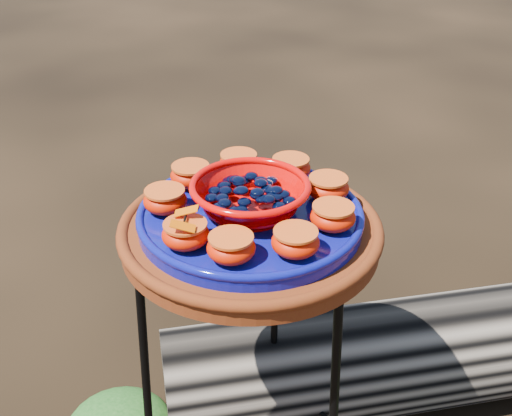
% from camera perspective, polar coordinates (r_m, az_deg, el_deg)
% --- Properties ---
extents(plant_stand, '(0.44, 0.44, 0.70)m').
position_cam_1_polar(plant_stand, '(1.34, -0.43, -15.64)').
color(plant_stand, black).
rests_on(plant_stand, ground).
extents(terracotta_saucer, '(0.44, 0.44, 0.04)m').
position_cam_1_polar(terracotta_saucer, '(1.11, -0.51, -2.26)').
color(terracotta_saucer, '#5F1C0C').
rests_on(terracotta_saucer, plant_stand).
extents(cobalt_plate, '(0.38, 0.38, 0.03)m').
position_cam_1_polar(cobalt_plate, '(1.09, -0.52, -0.90)').
color(cobalt_plate, '#040B5A').
rests_on(cobalt_plate, terracotta_saucer).
extents(red_bowl, '(0.19, 0.19, 0.05)m').
position_cam_1_polar(red_bowl, '(1.07, -0.52, 0.89)').
color(red_bowl, '#CF0502').
rests_on(red_bowl, cobalt_plate).
extents(glass_gems, '(0.15, 0.15, 0.03)m').
position_cam_1_polar(glass_gems, '(1.05, -0.53, 2.74)').
color(glass_gems, black).
rests_on(glass_gems, red_bowl).
extents(orange_half_0, '(0.07, 0.07, 0.04)m').
position_cam_1_polar(orange_half_0, '(0.99, -6.27, -2.36)').
color(orange_half_0, red).
rests_on(orange_half_0, cobalt_plate).
extents(orange_half_1, '(0.07, 0.07, 0.04)m').
position_cam_1_polar(orange_half_1, '(0.95, -2.22, -3.57)').
color(orange_half_1, red).
rests_on(orange_half_1, cobalt_plate).
extents(orange_half_2, '(0.07, 0.07, 0.04)m').
position_cam_1_polar(orange_half_2, '(0.97, 3.52, -3.06)').
color(orange_half_2, red).
rests_on(orange_half_2, cobalt_plate).
extents(orange_half_3, '(0.07, 0.07, 0.04)m').
position_cam_1_polar(orange_half_3, '(1.04, 6.84, -0.80)').
color(orange_half_3, red).
rests_on(orange_half_3, cobalt_plate).
extents(orange_half_4, '(0.07, 0.07, 0.04)m').
position_cam_1_polar(orange_half_4, '(1.12, 6.41, 1.78)').
color(orange_half_4, red).
rests_on(orange_half_4, cobalt_plate).
extents(orange_half_5, '(0.07, 0.07, 0.04)m').
position_cam_1_polar(orange_half_5, '(1.18, 3.09, 3.54)').
color(orange_half_5, red).
rests_on(orange_half_5, cobalt_plate).
extents(orange_half_6, '(0.07, 0.07, 0.04)m').
position_cam_1_polar(orange_half_6, '(1.20, -1.54, 3.95)').
color(orange_half_6, red).
rests_on(orange_half_6, cobalt_plate).
extents(orange_half_7, '(0.07, 0.07, 0.04)m').
position_cam_1_polar(orange_half_7, '(1.16, -5.81, 2.89)').
color(orange_half_7, red).
rests_on(orange_half_7, cobalt_plate).
extents(orange_half_8, '(0.07, 0.07, 0.04)m').
position_cam_1_polar(orange_half_8, '(1.08, -8.07, 0.66)').
color(orange_half_8, red).
rests_on(orange_half_8, cobalt_plate).
extents(butterfly, '(0.09, 0.07, 0.01)m').
position_cam_1_polar(butterfly, '(0.98, -6.36, -1.01)').
color(butterfly, '#D75000').
rests_on(butterfly, orange_half_0).
extents(driftwood_log, '(1.59, 1.05, 0.29)m').
position_cam_1_polar(driftwood_log, '(1.81, 18.02, -11.58)').
color(driftwood_log, black).
rests_on(driftwood_log, ground).
extents(foliage_back, '(0.29, 0.29, 0.15)m').
position_cam_1_polar(foliage_back, '(1.88, -0.02, -10.91)').
color(foliage_back, '#134112').
rests_on(foliage_back, ground).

